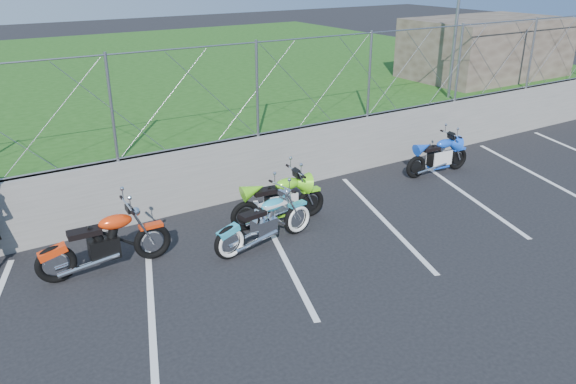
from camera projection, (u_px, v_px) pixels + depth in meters
ground at (312, 274)px, 9.21m from camera, size 90.00×90.00×0.00m
retaining_wall at (217, 174)px, 11.69m from camera, size 30.00×0.22×1.30m
grass_field at (91, 88)px, 19.49m from camera, size 30.00×20.00×1.30m
stone_building at (486, 47)px, 17.86m from camera, size 5.00×3.00×1.80m
chain_link_fence at (213, 95)px, 11.06m from camera, size 28.00×0.03×2.00m
sign_pole at (454, 41)px, 14.75m from camera, size 0.08×0.08×3.00m
parking_lines at (334, 233)px, 10.58m from camera, size 18.29×4.31×0.01m
cruiser_turquoise at (266, 224)px, 9.99m from camera, size 2.13×0.67×1.06m
naked_orange at (107, 244)px, 9.17m from camera, size 2.20×0.75×1.10m
sportbike_green at (280, 202)px, 10.84m from camera, size 2.00×0.71×1.03m
sportbike_blue at (438, 157)px, 13.41m from camera, size 1.84×0.66×0.95m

